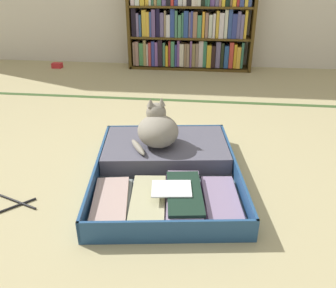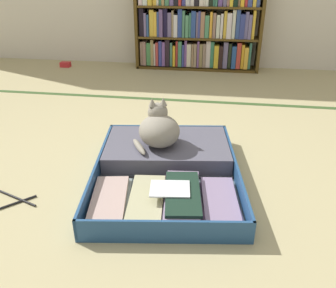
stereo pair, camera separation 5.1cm
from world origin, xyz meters
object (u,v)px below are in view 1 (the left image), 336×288
Objects in this scene: bookshelf at (189,23)px; open_suitcase at (166,166)px; small_red_pouch at (57,65)px; black_cat at (157,129)px.

bookshelf is 2.12m from open_suitcase.
open_suitcase reaches higher than small_red_pouch.
bookshelf is 4.03× the size of black_cat.
bookshelf reaches higher than black_cat.
small_red_pouch is (-1.32, 1.81, -0.17)m from black_cat.
black_cat is 2.25m from small_red_pouch.
black_cat is (-0.06, 0.12, 0.15)m from open_suitcase.
bookshelf is at bearing 90.62° from open_suitcase.
black_cat reaches higher than small_red_pouch.
open_suitcase is 0.20m from black_cat.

